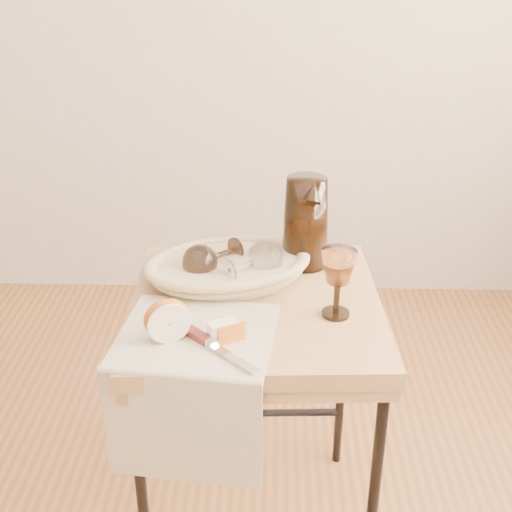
# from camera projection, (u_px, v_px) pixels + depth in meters

# --- Properties ---
(side_table) EXTENTS (0.57, 0.57, 0.70)m
(side_table) POSITION_uv_depth(u_px,v_px,m) (256.00, 424.00, 1.65)
(side_table) COLOR brown
(side_table) RESTS_ON floor
(tea_towel) EXTENTS (0.34, 0.31, 0.01)m
(tea_towel) POSITION_uv_depth(u_px,v_px,m) (196.00, 335.00, 1.36)
(tea_towel) COLOR beige
(tea_towel) RESTS_ON side_table
(bread_basket) EXTENTS (0.40, 0.33, 0.05)m
(bread_basket) POSITION_uv_depth(u_px,v_px,m) (228.00, 270.00, 1.57)
(bread_basket) COLOR tan
(bread_basket) RESTS_ON side_table
(goblet_lying_a) EXTENTS (0.16, 0.15, 0.08)m
(goblet_lying_a) POSITION_uv_depth(u_px,v_px,m) (216.00, 256.00, 1.57)
(goblet_lying_a) COLOR #3C2920
(goblet_lying_a) RESTS_ON bread_basket
(goblet_lying_b) EXTENTS (0.16, 0.15, 0.08)m
(goblet_lying_b) POSITION_uv_depth(u_px,v_px,m) (250.00, 263.00, 1.53)
(goblet_lying_b) COLOR white
(goblet_lying_b) RESTS_ON bread_basket
(pitcher) EXTENTS (0.21, 0.26, 0.26)m
(pitcher) POSITION_uv_depth(u_px,v_px,m) (306.00, 222.00, 1.61)
(pitcher) COLOR black
(pitcher) RESTS_ON side_table
(wine_goblet) EXTENTS (0.10, 0.10, 0.15)m
(wine_goblet) POSITION_uv_depth(u_px,v_px,m) (337.00, 283.00, 1.40)
(wine_goblet) COLOR white
(wine_goblet) RESTS_ON side_table
(apple_half) EXTENTS (0.10, 0.08, 0.09)m
(apple_half) POSITION_uv_depth(u_px,v_px,m) (167.00, 318.00, 1.33)
(apple_half) COLOR red
(apple_half) RESTS_ON tea_towel
(apple_wedge) EXTENTS (0.07, 0.05, 0.04)m
(apple_wedge) POSITION_uv_depth(u_px,v_px,m) (223.00, 331.00, 1.34)
(apple_wedge) COLOR white
(apple_wedge) RESTS_ON tea_towel
(table_knife) EXTENTS (0.17, 0.16, 0.02)m
(table_knife) POSITION_uv_depth(u_px,v_px,m) (215.00, 346.00, 1.31)
(table_knife) COLOR silver
(table_knife) RESTS_ON tea_towel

